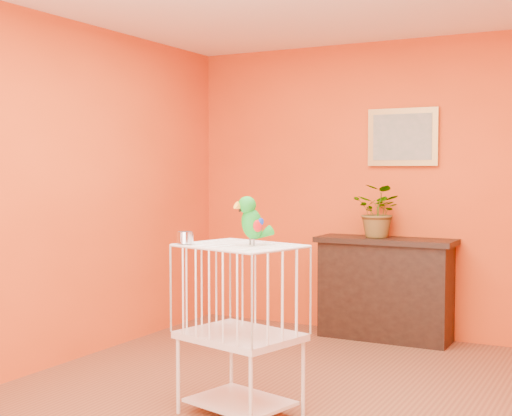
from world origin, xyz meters
The scene contains 8 objects.
ground centered at (0.00, 0.00, 0.00)m, with size 4.50×4.50×0.00m, color brown.
room_shell centered at (0.00, 0.00, 1.58)m, with size 4.50×4.50×4.50m.
console_cabinet centered at (-0.09, 2.04, 0.44)m, with size 1.18×0.43×0.88m.
potted_plant centered at (-0.15, 2.07, 1.06)m, with size 0.41×0.46×0.36m, color #26722D.
framed_picture centered at (0.00, 2.22, 1.75)m, with size 0.62×0.04×0.50m.
birdcage centered at (-0.26, -0.22, 0.53)m, with size 0.76×0.66×1.02m.
feed_cup centered at (-0.57, -0.33, 1.06)m, with size 0.10×0.10×0.07m, color silver.
parrot centered at (-0.19, -0.19, 1.17)m, with size 0.20×0.24×0.29m.
Camera 1 is at (1.78, -3.87, 1.46)m, focal length 50.00 mm.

